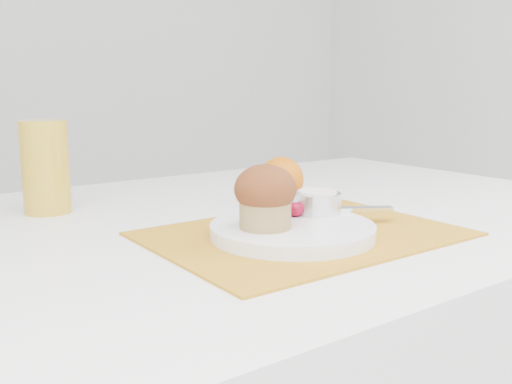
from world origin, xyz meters
TOP-DOWN VIEW (x-y plane):
  - placemat at (-0.04, -0.09)m, footprint 0.40×0.29m
  - plate at (-0.06, -0.10)m, footprint 0.24×0.24m
  - ramekin at (0.01, -0.07)m, footprint 0.08×0.08m
  - cream at (0.01, -0.07)m, footprint 0.06×0.06m
  - raspberry_near at (-0.05, -0.06)m, footprint 0.02×0.02m
  - raspberry_far at (-0.03, -0.07)m, footprint 0.02×0.02m
  - butter_knife at (0.01, -0.07)m, footprint 0.19×0.13m
  - orange at (0.07, 0.09)m, footprint 0.08×0.08m
  - juice_glass at (-0.27, 0.24)m, footprint 0.07×0.07m
  - muffin at (-0.10, -0.10)m, footprint 0.08×0.08m

SIDE VIEW (x-z plane):
  - placemat at x=-0.04m, z-range 0.75..0.75m
  - plate at x=-0.06m, z-range 0.75..0.77m
  - butter_knife at x=0.01m, z-range 0.77..0.78m
  - raspberry_near at x=-0.05m, z-range 0.77..0.79m
  - raspberry_far at x=-0.03m, z-range 0.77..0.79m
  - ramekin at x=0.01m, z-range 0.77..0.80m
  - orange at x=0.07m, z-range 0.75..0.83m
  - cream at x=0.01m, z-range 0.80..0.80m
  - muffin at x=-0.10m, z-range 0.77..0.85m
  - juice_glass at x=-0.27m, z-range 0.75..0.89m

